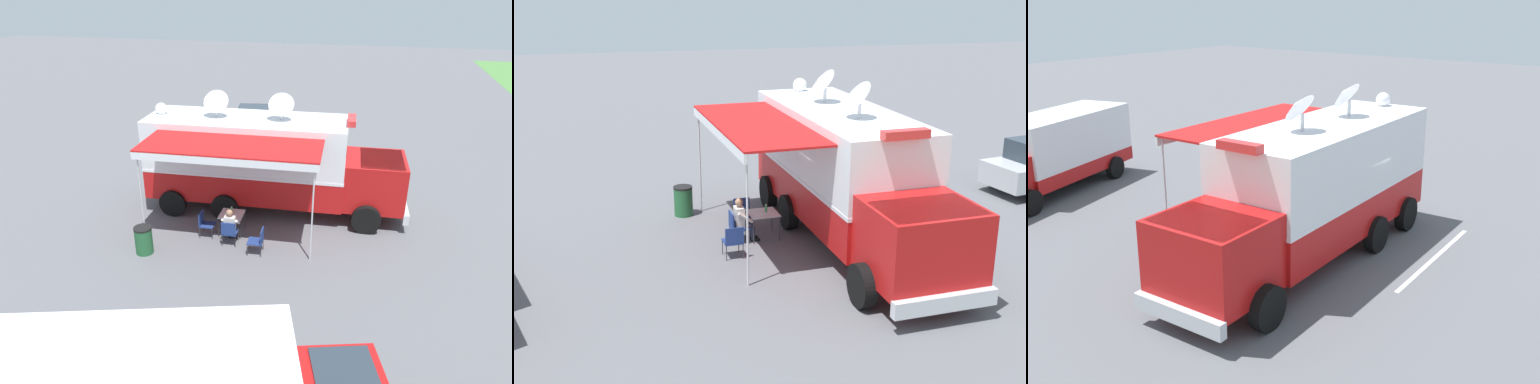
{
  "view_description": "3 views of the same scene",
  "coord_description": "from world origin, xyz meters",
  "views": [
    {
      "loc": [
        15.72,
        4.13,
        8.02
      ],
      "look_at": [
        1.28,
        0.66,
        1.23
      ],
      "focal_mm": 32.75,
      "sensor_mm": 36.0,
      "label": 1
    },
    {
      "loc": [
        6.3,
        16.6,
        6.88
      ],
      "look_at": [
        1.75,
        -0.74,
        1.06
      ],
      "focal_mm": 46.34,
      "sensor_mm": 36.0,
      "label": 2
    },
    {
      "loc": [
        -8.52,
        13.15,
        6.7
      ],
      "look_at": [
        1.6,
        -0.18,
        1.25
      ],
      "focal_mm": 42.7,
      "sensor_mm": 36.0,
      "label": 3
    }
  ],
  "objects": [
    {
      "name": "ground_plane",
      "position": [
        0.0,
        0.0,
        0.0
      ],
      "size": [
        100.0,
        100.0,
        0.0
      ],
      "primitive_type": "plane",
      "color": "#5B5B60"
    },
    {
      "name": "water_bottle",
      "position": [
        2.06,
        -0.01,
        0.83
      ],
      "size": [
        0.07,
        0.07,
        0.22
      ],
      "color": "#3F9959",
      "rests_on": "folding_table"
    },
    {
      "name": "command_truck",
      "position": [
        0.0,
        0.75,
        1.95
      ],
      "size": [
        5.18,
        9.59,
        4.53
      ],
      "color": "#B71414",
      "rests_on": "ground"
    },
    {
      "name": "folding_chair_at_table",
      "position": [
        2.95,
        0.17,
        0.51
      ],
      "size": [
        0.5,
        0.5,
        0.87
      ],
      "color": "navy",
      "rests_on": "ground"
    },
    {
      "name": "trash_bin",
      "position": [
        4.04,
        -2.35,
        0.46
      ],
      "size": [
        0.57,
        0.57,
        0.91
      ],
      "color": "#235B33",
      "rests_on": "ground"
    },
    {
      "name": "folding_chair_beside_table",
      "position": [
        2.54,
        -0.83,
        0.51
      ],
      "size": [
        0.5,
        0.5,
        0.87
      ],
      "color": "navy",
      "rests_on": "ground"
    },
    {
      "name": "seated_responder",
      "position": [
        2.76,
        0.16,
        0.65
      ],
      "size": [
        0.67,
        0.57,
        1.25
      ],
      "color": "silver",
      "rests_on": "ground"
    },
    {
      "name": "folding_table",
      "position": [
        2.15,
        0.02,
        0.67
      ],
      "size": [
        0.83,
        0.83,
        0.73
      ],
      "color": "silver",
      "rests_on": "ground"
    },
    {
      "name": "lot_stripe",
      "position": [
        -2.73,
        -1.13,
        0.0
      ],
      "size": [
        0.32,
        4.8,
        0.01
      ],
      "primitive_type": "cube",
      "rotation": [
        0.0,
        0.0,
        0.04
      ],
      "color": "silver",
      "rests_on": "ground"
    },
    {
      "name": "folding_chair_spare_by_truck",
      "position": [
        3.23,
        1.21,
        0.51
      ],
      "size": [
        0.5,
        0.5,
        0.87
      ],
      "color": "navy",
      "rests_on": "ground"
    }
  ]
}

